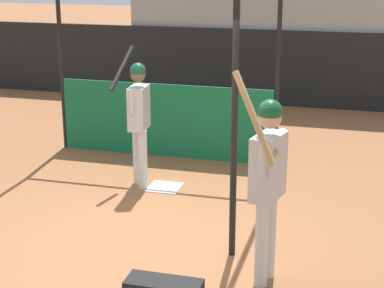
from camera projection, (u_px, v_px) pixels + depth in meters
name	position (u px, v px, depth m)	size (l,w,h in m)	color
ground_plane	(134.00, 247.00, 7.08)	(60.00, 60.00, 0.00)	#935B38
outfield_wall	(252.00, 67.00, 13.48)	(24.00, 0.12, 1.57)	black
bleacher_section	(266.00, 19.00, 14.77)	(5.40, 3.20, 3.25)	#9E9E99
batting_cage	(152.00, 86.00, 9.31)	(3.55, 3.19, 2.99)	black
home_plate	(165.00, 187.00, 8.85)	(0.44, 0.44, 0.02)	white
player_batter	(138.00, 113.00, 8.65)	(0.51, 0.83, 1.87)	silver
player_waiting	(268.00, 174.00, 6.03)	(0.49, 0.81, 2.14)	silver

